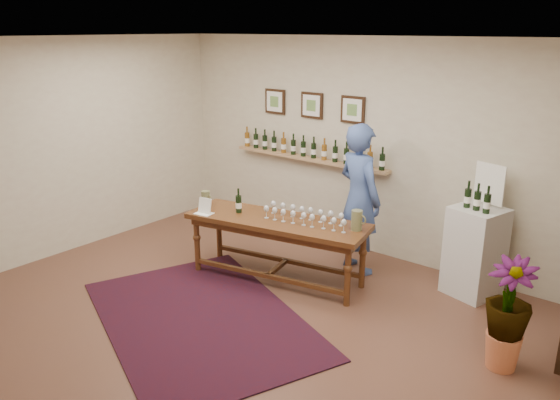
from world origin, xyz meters
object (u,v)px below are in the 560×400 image
Objects in this scene: tasting_table at (277,228)px; person at (359,199)px; display_pedestal at (475,252)px; potted_plant at (507,315)px.

tasting_table is 1.06m from person.
potted_plant is at bearing -59.17° from display_pedestal.
display_pedestal is 1.44m from person.
person is at bearing -168.86° from display_pedestal.
display_pedestal is at bearing 120.83° from potted_plant.
tasting_table is at bearing -150.40° from display_pedestal.
tasting_table is at bearing 177.25° from potted_plant.
tasting_table is at bearing 74.50° from person.
potted_plant is 2.34m from person.
display_pedestal reaches higher than tasting_table.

